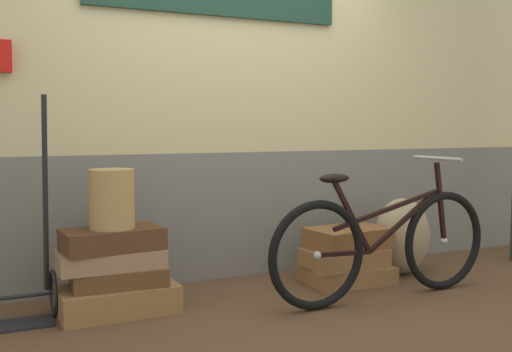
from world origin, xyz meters
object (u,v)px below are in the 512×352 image
suitcase_2 (110,259)px  bicycle (384,245)px  burlap_sack (402,236)px  suitcase_6 (348,238)px  luggage_trolley (21,268)px  suitcase_1 (119,276)px  suitcase_3 (112,239)px  suitcase_0 (118,299)px  suitcase_4 (346,273)px  wicker_basket (112,199)px  suitcase_5 (344,257)px

suitcase_2 → bicycle: 1.79m
suitcase_2 → burlap_sack: (2.28, 0.03, -0.04)m
suitcase_2 → suitcase_6: bearing=-1.2°
suitcase_2 → luggage_trolley: size_ratio=0.47×
luggage_trolley → burlap_sack: (2.79, -0.05, -0.02)m
suitcase_1 → suitcase_6: (1.70, -0.01, 0.10)m
suitcase_6 → suitcase_3: bearing=174.5°
suitcase_0 → suitcase_6: 1.73m
suitcase_6 → bicycle: size_ratio=0.33×
suitcase_3 → bicycle: 1.77m
suitcase_0 → bicycle: 1.77m
suitcase_2 → suitcase_4: size_ratio=1.02×
luggage_trolley → suitcase_0: bearing=-9.8°
suitcase_3 → burlap_sack: size_ratio=1.00×
wicker_basket → burlap_sack: size_ratio=0.61×
bicycle → suitcase_0: bearing=164.7°
suitcase_0 → suitcase_2: suitcase_2 is taller
suitcase_1 → suitcase_3: size_ratio=0.95×
wicker_basket → bicycle: size_ratio=0.21×
wicker_basket → luggage_trolley: (-0.53, 0.08, -0.40)m
wicker_basket → bicycle: bearing=-15.6°
suitcase_6 → luggage_trolley: (-2.26, 0.09, -0.01)m
suitcase_6 → bicycle: bicycle is taller
bicycle → suitcase_4: bearing=87.4°
suitcase_6 → wicker_basket: size_ratio=1.56×
wicker_basket → bicycle: 1.80m
suitcase_4 → bicycle: bicycle is taller
suitcase_3 → suitcase_4: bearing=-5.0°
suitcase_0 → burlap_sack: 2.26m
suitcase_5 → suitcase_1: bearing=176.7°
suitcase_1 → luggage_trolley: size_ratio=0.42×
suitcase_5 → wicker_basket: (-1.69, 0.02, 0.52)m
suitcase_0 → bicycle: (1.68, -0.46, 0.28)m
suitcase_1 → burlap_sack: (2.23, 0.03, 0.07)m
suitcase_2 → burlap_sack: bearing=-0.2°
suitcase_2 → burlap_sack: burlap_sack is taller
suitcase_4 → luggage_trolley: size_ratio=0.46×
burlap_sack → luggage_trolley: bearing=178.9°
suitcase_4 → suitcase_5: suitcase_5 is taller
suitcase_0 → suitcase_1: (0.01, 0.01, 0.14)m
suitcase_1 → suitcase_5: suitcase_1 is taller
suitcase_6 → wicker_basket: (-1.73, 0.01, 0.38)m
burlap_sack → suitcase_2: bearing=-179.3°
suitcase_5 → luggage_trolley: (-2.22, 0.10, 0.13)m
suitcase_1 → luggage_trolley: bearing=175.1°
suitcase_1 → suitcase_4: 1.70m
suitcase_2 → burlap_sack: size_ratio=1.07×
suitcase_0 → suitcase_4: bearing=-1.2°
suitcase_2 → bicycle: bicycle is taller
suitcase_6 → luggage_trolley: size_ratio=0.43×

